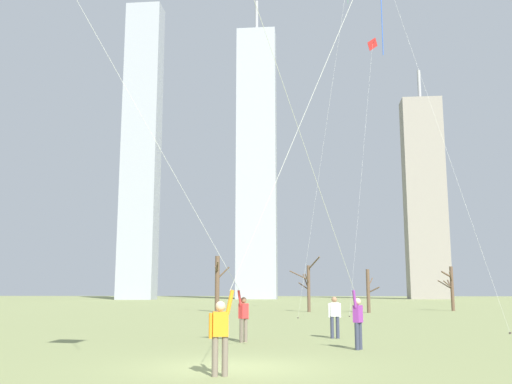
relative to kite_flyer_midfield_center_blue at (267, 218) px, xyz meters
The scene contains 14 objects.
ground_plane 3.95m from the kite_flyer_midfield_center_blue, 121.05° to the left, with size 400.00×400.00×0.00m, color #848E56.
kite_flyer_midfield_center_blue is the anchor object (origin of this frame).
kite_flyer_midfield_right_white 3.76m from the kite_flyer_midfield_center_blue, 68.60° to the left, with size 4.65×11.26×12.70m.
kite_flyer_foreground_left_purple 7.88m from the kite_flyer_midfield_center_blue, 113.14° to the left, with size 8.68×7.39×17.30m.
bystander_far_off_by_trees 11.13m from the kite_flyer_midfield_center_blue, 80.15° to the left, with size 0.51×0.25×1.62m.
distant_kite_high_overhead_green 34.04m from the kite_flyer_midfield_center_blue, 82.66° to the left, with size 4.60×0.66×25.53m.
distant_kite_drifting_left_red 41.64m from the kite_flyer_midfield_center_blue, 79.95° to the left, with size 3.67×7.53×24.37m.
bare_tree_leftmost 40.12m from the kite_flyer_midfield_center_blue, 89.15° to the left, with size 2.82×2.88×4.86m.
bare_tree_far_right_edge 46.17m from the kite_flyer_midfield_center_blue, 72.35° to the left, with size 1.26×3.38×4.13m.
bare_tree_rightmost 38.81m from the kite_flyer_midfield_center_blue, 81.44° to the left, with size 1.10×2.43×3.69m.
bare_tree_right_of_center 39.98m from the kite_flyer_midfield_center_blue, 100.85° to the left, with size 1.32×1.81×4.96m.
skyline_short_annex 129.97m from the kite_flyer_midfield_center_blue, 77.57° to the left, with size 9.26×5.85×55.07m.
skyline_mid_tower_left 121.14m from the kite_flyer_midfield_center_blue, 108.38° to the left, with size 7.91×5.28×67.56m.
skyline_wide_slab 126.41m from the kite_flyer_midfield_center_blue, 95.56° to the left, with size 9.38×5.34×73.71m.
Camera 1 is at (1.99, -14.61, 1.84)m, focal length 40.82 mm.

